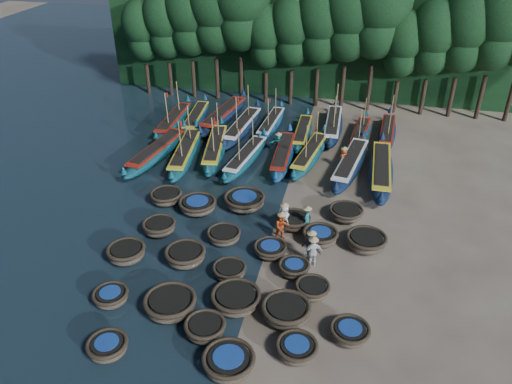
% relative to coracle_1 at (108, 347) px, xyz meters
% --- Properties ---
extents(ground, '(120.00, 120.00, 0.00)m').
position_rel_coracle_1_xyz_m(ground, '(5.07, 10.30, -0.40)').
color(ground, gray).
rests_on(ground, ground).
extents(foliage_wall, '(40.00, 3.00, 10.00)m').
position_rel_coracle_1_xyz_m(foliage_wall, '(5.07, 33.80, 4.60)').
color(foliage_wall, black).
rests_on(foliage_wall, ground).
extents(coracle_1, '(2.05, 2.05, 0.68)m').
position_rel_coracle_1_xyz_m(coracle_1, '(0.00, 0.00, 0.00)').
color(coracle_1, brown).
rests_on(coracle_1, ground).
extents(coracle_2, '(1.86, 1.86, 0.74)m').
position_rel_coracle_1_xyz_m(coracle_2, '(3.66, 1.84, 0.03)').
color(coracle_2, brown).
rests_on(coracle_2, ground).
extents(coracle_3, '(2.19, 2.19, 0.72)m').
position_rel_coracle_1_xyz_m(coracle_3, '(5.12, 0.33, 0.02)').
color(coracle_3, brown).
rests_on(coracle_3, ground).
extents(coracle_4, '(1.81, 1.81, 0.70)m').
position_rel_coracle_1_xyz_m(coracle_4, '(7.70, 1.58, 0.01)').
color(coracle_4, brown).
rests_on(coracle_4, ground).
extents(coracle_5, '(1.98, 1.98, 0.65)m').
position_rel_coracle_1_xyz_m(coracle_5, '(-1.28, 2.84, -0.02)').
color(coracle_5, brown).
rests_on(coracle_5, ground).
extents(coracle_6, '(2.46, 2.46, 0.82)m').
position_rel_coracle_1_xyz_m(coracle_6, '(1.67, 2.88, 0.07)').
color(coracle_6, brown).
rests_on(coracle_6, ground).
extents(coracle_7, '(2.87, 2.87, 0.77)m').
position_rel_coracle_1_xyz_m(coracle_7, '(4.52, 3.87, 0.05)').
color(coracle_7, brown).
rests_on(coracle_7, ground).
extents(coracle_8, '(2.28, 2.28, 0.85)m').
position_rel_coracle_1_xyz_m(coracle_8, '(6.93, 3.55, 0.09)').
color(coracle_8, brown).
rests_on(coracle_8, ground).
extents(coracle_9, '(2.09, 2.09, 0.66)m').
position_rel_coracle_1_xyz_m(coracle_9, '(9.80, 3.00, -0.01)').
color(coracle_9, brown).
rests_on(coracle_9, ground).
extents(coracle_10, '(2.38, 2.38, 0.80)m').
position_rel_coracle_1_xyz_m(coracle_10, '(-1.94, 5.98, 0.06)').
color(coracle_10, brown).
rests_on(coracle_10, ground).
extents(coracle_11, '(2.32, 2.32, 0.83)m').
position_rel_coracle_1_xyz_m(coracle_11, '(1.16, 6.41, 0.08)').
color(coracle_11, brown).
rests_on(coracle_11, ground).
extents(coracle_12, '(1.99, 1.99, 0.64)m').
position_rel_coracle_1_xyz_m(coracle_12, '(3.67, 5.87, -0.03)').
color(coracle_12, brown).
rests_on(coracle_12, ground).
extents(coracle_13, '(1.73, 1.73, 0.66)m').
position_rel_coracle_1_xyz_m(coracle_13, '(6.81, 6.74, -0.01)').
color(coracle_13, brown).
rests_on(coracle_13, ground).
extents(coracle_14, '(1.77, 1.77, 0.66)m').
position_rel_coracle_1_xyz_m(coracle_14, '(7.90, 5.39, -0.02)').
color(coracle_14, brown).
rests_on(coracle_14, ground).
extents(coracle_15, '(2.17, 2.17, 0.76)m').
position_rel_coracle_1_xyz_m(coracle_15, '(-1.16, 8.60, 0.04)').
color(coracle_15, brown).
rests_on(coracle_15, ground).
extents(coracle_16, '(2.34, 2.34, 0.67)m').
position_rel_coracle_1_xyz_m(coracle_16, '(2.59, 8.67, -0.02)').
color(coracle_16, brown).
rests_on(coracle_16, ground).
extents(coracle_17, '(1.81, 1.81, 0.64)m').
position_rel_coracle_1_xyz_m(coracle_17, '(5.34, 8.00, -0.03)').
color(coracle_17, brown).
rests_on(coracle_17, ground).
extents(coracle_18, '(2.19, 2.19, 0.79)m').
position_rel_coracle_1_xyz_m(coracle_18, '(7.82, 9.61, 0.06)').
color(coracle_18, brown).
rests_on(coracle_18, ground).
extents(coracle_19, '(2.71, 2.71, 0.77)m').
position_rel_coracle_1_xyz_m(coracle_19, '(10.29, 9.74, 0.04)').
color(coracle_19, brown).
rests_on(coracle_19, ground).
extents(coracle_20, '(2.27, 2.27, 0.76)m').
position_rel_coracle_1_xyz_m(coracle_20, '(-1.97, 11.76, 0.04)').
color(coracle_20, brown).
rests_on(coracle_20, ground).
extents(coracle_21, '(2.45, 2.45, 0.76)m').
position_rel_coracle_1_xyz_m(coracle_21, '(0.23, 11.25, 0.04)').
color(coracle_21, brown).
rests_on(coracle_21, ground).
extents(coracle_22, '(2.89, 2.89, 0.83)m').
position_rel_coracle_1_xyz_m(coracle_22, '(2.89, 12.28, 0.09)').
color(coracle_22, brown).
rests_on(coracle_22, ground).
extents(coracle_23, '(2.36, 2.36, 0.75)m').
position_rel_coracle_1_xyz_m(coracle_23, '(6.16, 10.83, 0.03)').
color(coracle_23, brown).
rests_on(coracle_23, ground).
extents(coracle_24, '(2.07, 2.07, 0.71)m').
position_rel_coracle_1_xyz_m(coracle_24, '(9.04, 12.37, 0.01)').
color(coracle_24, brown).
rests_on(coracle_24, ground).
extents(long_boat_1, '(2.78, 8.64, 1.54)m').
position_rel_coracle_1_xyz_m(long_boat_1, '(-4.78, 17.26, 0.19)').
color(long_boat_1, '#0E4851').
rests_on(long_boat_1, ground).
extents(long_boat_2, '(2.60, 8.73, 3.74)m').
position_rel_coracle_1_xyz_m(long_boat_2, '(-2.73, 17.52, 0.20)').
color(long_boat_2, '#0E4851').
rests_on(long_boat_2, ground).
extents(long_boat_3, '(2.88, 8.51, 3.66)m').
position_rel_coracle_1_xyz_m(long_boat_3, '(-0.86, 18.70, 0.19)').
color(long_boat_3, '#0E4851').
rests_on(long_boat_3, ground).
extents(long_boat_4, '(2.48, 7.76, 3.33)m').
position_rel_coracle_1_xyz_m(long_boat_4, '(1.65, 17.86, 0.13)').
color(long_boat_4, '#0E4851').
rests_on(long_boat_4, ground).
extents(long_boat_5, '(1.71, 8.08, 1.42)m').
position_rel_coracle_1_xyz_m(long_boat_5, '(4.18, 18.79, 0.15)').
color(long_boat_5, navy).
rests_on(long_boat_5, ground).
extents(long_boat_6, '(2.66, 8.01, 3.44)m').
position_rel_coracle_1_xyz_m(long_boat_6, '(6.04, 19.25, 0.15)').
color(long_boat_6, '#0E4851').
rests_on(long_boat_6, ground).
extents(long_boat_7, '(2.94, 8.73, 1.56)m').
position_rel_coracle_1_xyz_m(long_boat_7, '(8.95, 18.34, 0.20)').
color(long_boat_7, '#10223B').
rests_on(long_boat_7, ground).
extents(long_boat_8, '(1.63, 9.21, 1.62)m').
position_rel_coracle_1_xyz_m(long_boat_8, '(11.02, 17.82, 0.22)').
color(long_boat_8, '#10223B').
rests_on(long_boat_8, ground).
extents(long_boat_9, '(1.71, 8.37, 3.56)m').
position_rel_coracle_1_xyz_m(long_boat_9, '(-5.65, 22.91, 0.17)').
color(long_boat_9, '#0E4851').
rests_on(long_boat_9, ground).
extents(long_boat_10, '(2.05, 7.74, 1.37)m').
position_rel_coracle_1_xyz_m(long_boat_10, '(-4.08, 24.01, 0.13)').
color(long_boat_10, navy).
rests_on(long_boat_10, ground).
extents(long_boat_11, '(2.92, 9.11, 1.62)m').
position_rel_coracle_1_xyz_m(long_boat_11, '(-1.92, 24.80, 0.22)').
color(long_boat_11, '#10223B').
rests_on(long_boat_11, ground).
extents(long_boat_12, '(2.26, 8.63, 3.68)m').
position_rel_coracle_1_xyz_m(long_boat_12, '(0.16, 22.92, 0.19)').
color(long_boat_12, '#10223B').
rests_on(long_boat_12, ground).
extents(long_boat_13, '(1.74, 7.47, 3.18)m').
position_rel_coracle_1_xyz_m(long_boat_13, '(2.25, 24.22, 0.11)').
color(long_boat_13, navy).
rests_on(long_boat_13, ground).
extents(long_boat_14, '(1.43, 7.40, 1.30)m').
position_rel_coracle_1_xyz_m(long_boat_14, '(4.98, 23.00, 0.10)').
color(long_boat_14, '#0E4851').
rests_on(long_boat_14, ground).
extents(long_boat_15, '(1.68, 8.54, 3.63)m').
position_rel_coracle_1_xyz_m(long_boat_15, '(7.21, 24.84, 0.18)').
color(long_boat_15, '#10223B').
rests_on(long_boat_15, ground).
extents(long_boat_16, '(2.05, 7.55, 3.22)m').
position_rel_coracle_1_xyz_m(long_boat_16, '(9.38, 23.42, 0.12)').
color(long_boat_16, '#0E4851').
rests_on(long_boat_16, ground).
extents(long_boat_17, '(1.78, 7.63, 3.24)m').
position_rel_coracle_1_xyz_m(long_boat_17, '(11.47, 24.47, 0.12)').
color(long_boat_17, '#10223B').
rests_on(long_boat_17, ground).
extents(fisherman_0, '(0.92, 1.00, 1.92)m').
position_rel_coracle_1_xyz_m(fisherman_0, '(5.66, 10.46, 0.52)').
color(fisherman_0, silver).
rests_on(fisherman_0, ground).
extents(fisherman_1, '(0.53, 0.68, 1.83)m').
position_rel_coracle_1_xyz_m(fisherman_1, '(6.94, 10.51, 0.53)').
color(fisherman_1, '#186667').
rests_on(fisherman_1, ground).
extents(fisherman_2, '(1.04, 0.97, 1.92)m').
position_rel_coracle_1_xyz_m(fisherman_2, '(5.68, 9.49, 0.51)').
color(fisherman_2, '#CD491B').
rests_on(fisherman_2, ground).
extents(fisherman_3, '(1.32, 1.06, 1.99)m').
position_rel_coracle_1_xyz_m(fisherman_3, '(7.47, 8.02, 0.53)').
color(fisherman_3, black).
rests_on(fisherman_3, ground).
extents(fisherman_4, '(1.09, 0.86, 1.93)m').
position_rel_coracle_1_xyz_m(fisherman_4, '(7.63, 7.56, 0.53)').
color(fisherman_4, silver).
rests_on(fisherman_4, ground).
extents(fisherman_5, '(1.47, 0.67, 1.72)m').
position_rel_coracle_1_xyz_m(fisherman_5, '(3.57, 20.22, 0.41)').
color(fisherman_5, '#186667').
rests_on(fisherman_5, ground).
extents(fisherman_6, '(0.80, 0.92, 1.78)m').
position_rel_coracle_1_xyz_m(fisherman_6, '(8.44, 18.73, 0.46)').
color(fisherman_6, '#CD491B').
rests_on(fisherman_6, ground).
extents(tree_0, '(3.68, 3.68, 8.68)m').
position_rel_coracle_1_xyz_m(tree_0, '(-10.93, 30.30, 5.57)').
color(tree_0, black).
rests_on(tree_0, ground).
extents(tree_1, '(4.09, 4.09, 9.65)m').
position_rel_coracle_1_xyz_m(tree_1, '(-8.63, 30.30, 6.25)').
color(tree_1, black).
rests_on(tree_1, ground).
extents(tree_2, '(4.51, 4.51, 10.63)m').
position_rel_coracle_1_xyz_m(tree_2, '(-6.33, 30.30, 6.93)').
color(tree_2, black).
rests_on(tree_2, ground).
extents(tree_3, '(4.92, 4.92, 11.60)m').
position_rel_coracle_1_xyz_m(tree_3, '(-4.03, 30.30, 7.60)').
color(tree_3, black).
rests_on(tree_3, ground).
extents(tree_4, '(5.34, 5.34, 12.58)m').
position_rel_coracle_1_xyz_m(tree_4, '(-1.73, 30.30, 8.28)').
color(tree_4, black).
rests_on(tree_4, ground).
extents(tree_5, '(3.68, 3.68, 8.68)m').
position_rel_coracle_1_xyz_m(tree_5, '(0.57, 30.30, 5.57)').
color(tree_5, black).
rests_on(tree_5, ground).
extents(tree_6, '(4.09, 4.09, 9.65)m').
position_rel_coracle_1_xyz_m(tree_6, '(2.87, 30.30, 6.25)').
color(tree_6, black).
rests_on(tree_6, ground).
extents(tree_7, '(4.51, 4.51, 10.63)m').
position_rel_coracle_1_xyz_m(tree_7, '(5.17, 30.30, 6.93)').
color(tree_7, black).
rests_on(tree_7, ground).
extents(tree_8, '(4.92, 4.92, 11.60)m').
position_rel_coracle_1_xyz_m(tree_8, '(7.47, 30.30, 7.60)').
color(tree_8, black).
rests_on(tree_8, ground).
extents(tree_9, '(5.34, 5.34, 12.58)m').
position_rel_coracle_1_xyz_m(tree_9, '(9.77, 30.30, 8.28)').
color(tree_9, black).
rests_on(tree_9, ground).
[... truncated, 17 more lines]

